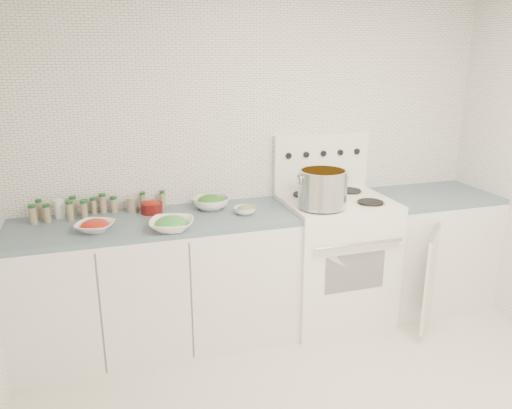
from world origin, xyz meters
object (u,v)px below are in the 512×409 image
Objects in this scene: bowl_tomato at (95,226)px; bowl_snowpea at (172,224)px; stove at (333,255)px; stock_pot at (323,187)px.

bowl_snowpea reaches higher than bowl_tomato.
stove is at bearing 10.05° from bowl_snowpea.
stock_pot is 1.04m from bowl_snowpea.
stove reaches higher than bowl_tomato.
stove reaches higher than stock_pot.
bowl_tomato is 0.47m from bowl_snowpea.
stock_pot reaches higher than bowl_snowpea.
bowl_tomato is at bearing 177.03° from stock_pot.
stock_pot is at bearing -138.10° from stove.
stove is 1.31m from bowl_snowpea.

